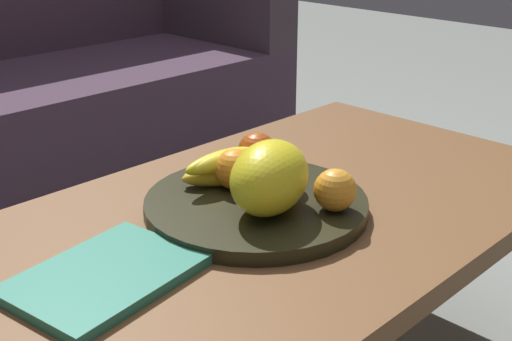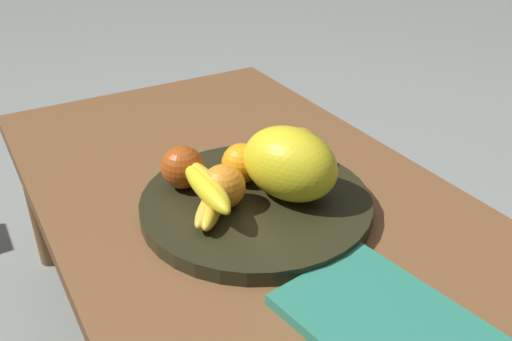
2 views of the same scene
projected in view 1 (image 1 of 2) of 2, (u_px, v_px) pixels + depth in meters
name	position (u px, v px, depth m)	size (l,w,h in m)	color
coffee_table	(277.00, 228.00, 1.18)	(1.16, 0.66, 0.40)	brown
couch	(17.00, 101.00, 2.09)	(1.70, 0.70, 0.90)	#3F2C3E
fruit_bowl	(256.00, 205.00, 1.14)	(0.38, 0.38, 0.03)	black
melon_large_front	(270.00, 177.00, 1.07)	(0.16, 0.12, 0.12)	yellow
orange_front	(234.00, 169.00, 1.16)	(0.07, 0.07, 0.07)	orange
orange_left	(282.00, 171.00, 1.16)	(0.07, 0.07, 0.07)	orange
orange_right	(335.00, 190.00, 1.08)	(0.07, 0.07, 0.07)	orange
apple_front	(257.00, 152.00, 1.24)	(0.07, 0.07, 0.07)	#AC4613
banana_bunch	(224.00, 169.00, 1.18)	(0.16, 0.13, 0.06)	yellow
magazine	(105.00, 276.00, 0.94)	(0.25, 0.18, 0.02)	#2B7E66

